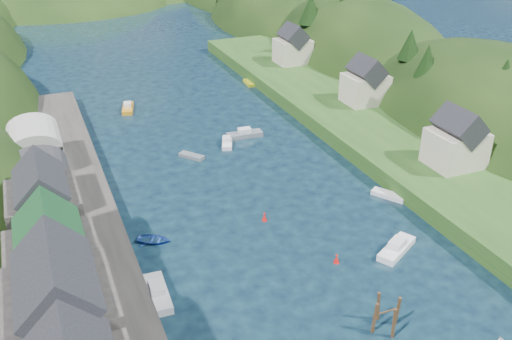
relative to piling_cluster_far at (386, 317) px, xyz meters
name	(u,v)px	position (x,y,z in m)	size (l,w,h in m)	color
ground	(205,136)	(-1.62, 49.60, -1.38)	(600.00, 600.00, 0.00)	black
hillside_right	(357,96)	(43.38, 74.60, -8.79)	(36.00, 245.56, 48.00)	black
far_hills	(101,33)	(-0.40, 173.61, -12.18)	(103.00, 68.00, 44.00)	black
hill_trees	(180,46)	(-0.79, 64.85, 9.70)	(88.91, 147.51, 12.76)	black
quay_left	(76,266)	(-25.62, 19.60, -0.38)	(12.00, 110.00, 2.00)	#2D2B28
terrace_left_grass	(5,280)	(-32.62, 19.60, -0.13)	(12.00, 110.00, 2.50)	#234719
quayside_buildings	(61,305)	(-27.62, 5.99, 5.71)	(8.00, 35.84, 12.90)	#2D2B28
boat_sheds	(37,161)	(-27.62, 38.60, 3.89)	(7.00, 21.00, 7.50)	#2D2D30
terrace_right	(368,128)	(23.38, 39.60, -0.18)	(16.00, 120.00, 2.40)	#234719
right_bank_cottages	(359,84)	(26.38, 47.93, 4.46)	(9.00, 59.24, 8.41)	beige
piling_cluster_far	(386,317)	(0.00, 0.00, 0.00)	(3.00, 2.82, 3.90)	#382314
channel_buoy_near	(337,259)	(0.96, 10.73, -0.90)	(0.70, 0.70, 1.10)	red
channel_buoy_far	(264,217)	(-2.92, 21.75, -0.90)	(0.70, 0.70, 1.10)	red
moored_boats	(268,245)	(-4.97, 15.94, -0.79)	(37.34, 86.09, 2.06)	white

